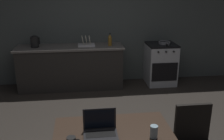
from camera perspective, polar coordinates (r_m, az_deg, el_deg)
name	(u,v)px	position (r m, az deg, el deg)	size (l,w,h in m)	color
back_wall	(114,22)	(5.62, 0.38, 10.55)	(6.40, 0.10, 2.62)	#4B5250
kitchen_counter	(71,67)	(5.43, -9.06, 0.68)	(2.16, 0.64, 0.89)	#282623
stove_oven	(161,64)	(5.68, 10.67, 1.37)	(0.60, 0.62, 0.89)	#B7BABF
laptop	(100,130)	(2.51, -2.60, -13.08)	(0.32, 0.24, 0.23)	#232326
electric_kettle	(35,42)	(5.36, -16.72, 5.99)	(0.19, 0.16, 0.23)	black
bottle	(110,40)	(5.27, -0.46, 6.68)	(0.08, 0.08, 0.25)	#8C601E
frying_pan	(165,43)	(5.56, 11.55, 5.93)	(0.26, 0.43, 0.05)	gray
drinking_glass	(154,132)	(2.49, 9.24, -13.29)	(0.07, 0.07, 0.12)	#99B7C6
dish_rack	(86,43)	(5.30, -5.70, 5.86)	(0.34, 0.26, 0.21)	silver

